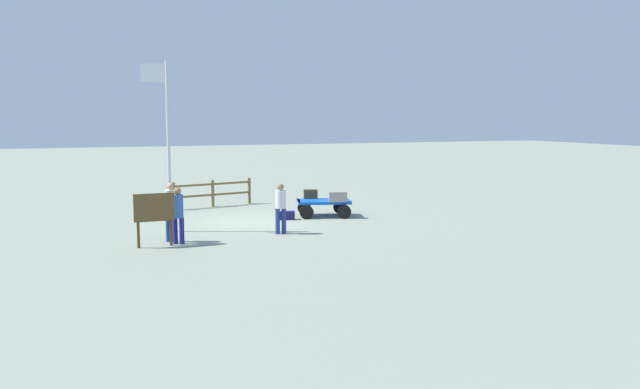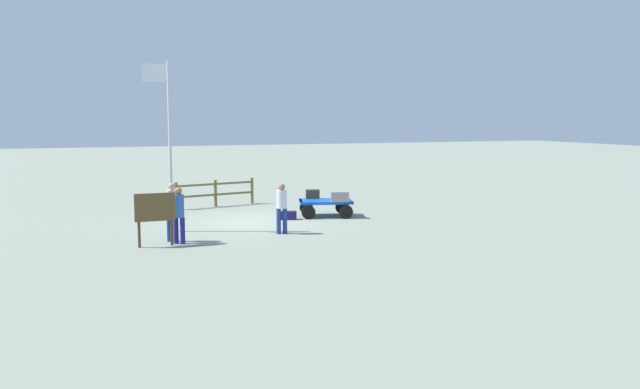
{
  "view_description": "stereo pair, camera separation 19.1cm",
  "coord_description": "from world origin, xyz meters",
  "px_view_note": "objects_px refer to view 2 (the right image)",
  "views": [
    {
      "loc": [
        6.26,
        22.47,
        3.63
      ],
      "look_at": [
        -0.24,
        6.0,
        1.57
      ],
      "focal_mm": 38.03,
      "sensor_mm": 36.0,
      "label": 1
    },
    {
      "loc": [
        6.09,
        22.54,
        3.63
      ],
      "look_at": [
        -0.24,
        6.0,
        1.57
      ],
      "focal_mm": 38.03,
      "sensor_mm": 36.0,
      "label": 2
    }
  ],
  "objects_px": {
    "suitcase_olive": "(288,215)",
    "worker_trailing": "(172,208)",
    "luggage_cart": "(325,204)",
    "flagpole": "(167,134)",
    "worker_supervisor": "(179,212)",
    "signboard": "(155,211)",
    "suitcase_maroon": "(313,194)",
    "worker_lead": "(282,205)",
    "suitcase_tan": "(340,197)"
  },
  "relations": [
    {
      "from": "worker_supervisor",
      "to": "signboard",
      "type": "height_order",
      "value": "worker_supervisor"
    },
    {
      "from": "worker_lead",
      "to": "suitcase_maroon",
      "type": "bearing_deg",
      "value": -123.12
    },
    {
      "from": "suitcase_maroon",
      "to": "suitcase_tan",
      "type": "bearing_deg",
      "value": 113.06
    },
    {
      "from": "suitcase_maroon",
      "to": "worker_trailing",
      "type": "distance_m",
      "value": 6.81
    },
    {
      "from": "worker_trailing",
      "to": "signboard",
      "type": "height_order",
      "value": "worker_trailing"
    },
    {
      "from": "luggage_cart",
      "to": "worker_lead",
      "type": "bearing_deg",
      "value": 48.51
    },
    {
      "from": "suitcase_maroon",
      "to": "worker_lead",
      "type": "relative_size",
      "value": 0.37
    },
    {
      "from": "flagpole",
      "to": "signboard",
      "type": "distance_m",
      "value": 3.23
    },
    {
      "from": "suitcase_tan",
      "to": "worker_supervisor",
      "type": "relative_size",
      "value": 0.43
    },
    {
      "from": "suitcase_maroon",
      "to": "worker_supervisor",
      "type": "relative_size",
      "value": 0.35
    },
    {
      "from": "worker_supervisor",
      "to": "flagpole",
      "type": "relative_size",
      "value": 0.31
    },
    {
      "from": "suitcase_maroon",
      "to": "flagpole",
      "type": "xyz_separation_m",
      "value": [
        5.53,
        1.94,
        2.33
      ]
    },
    {
      "from": "suitcase_olive",
      "to": "worker_supervisor",
      "type": "height_order",
      "value": "worker_supervisor"
    },
    {
      "from": "luggage_cart",
      "to": "suitcase_olive",
      "type": "xyz_separation_m",
      "value": [
        1.49,
        0.23,
        -0.3
      ]
    },
    {
      "from": "worker_trailing",
      "to": "worker_lead",
      "type": "bearing_deg",
      "value": -178.03
    },
    {
      "from": "worker_trailing",
      "to": "flagpole",
      "type": "xyz_separation_m",
      "value": [
        -0.18,
        -1.77,
        2.1
      ]
    },
    {
      "from": "luggage_cart",
      "to": "signboard",
      "type": "height_order",
      "value": "signboard"
    },
    {
      "from": "suitcase_tan",
      "to": "flagpole",
      "type": "relative_size",
      "value": 0.13
    },
    {
      "from": "worker_supervisor",
      "to": "signboard",
      "type": "distance_m",
      "value": 0.71
    },
    {
      "from": "suitcase_maroon",
      "to": "signboard",
      "type": "xyz_separation_m",
      "value": [
        6.26,
        4.28,
        0.24
      ]
    },
    {
      "from": "suitcase_tan",
      "to": "signboard",
      "type": "relative_size",
      "value": 0.46
    },
    {
      "from": "worker_supervisor",
      "to": "signboard",
      "type": "bearing_deg",
      "value": 13.66
    },
    {
      "from": "signboard",
      "to": "suitcase_olive",
      "type": "bearing_deg",
      "value": -146.04
    },
    {
      "from": "suitcase_olive",
      "to": "worker_trailing",
      "type": "distance_m",
      "value": 5.33
    },
    {
      "from": "worker_lead",
      "to": "signboard",
      "type": "xyz_separation_m",
      "value": [
        3.92,
        0.69,
        0.1
      ]
    },
    {
      "from": "luggage_cart",
      "to": "flagpole",
      "type": "xyz_separation_m",
      "value": [
        5.76,
        1.26,
        2.64
      ]
    },
    {
      "from": "suitcase_tan",
      "to": "worker_supervisor",
      "type": "bearing_deg",
      "value": 24.74
    },
    {
      "from": "suitcase_tan",
      "to": "suitcase_maroon",
      "type": "bearing_deg",
      "value": -66.94
    },
    {
      "from": "suitcase_tan",
      "to": "suitcase_olive",
      "type": "bearing_deg",
      "value": -11.98
    },
    {
      "from": "luggage_cart",
      "to": "suitcase_tan",
      "type": "distance_m",
      "value": 0.77
    },
    {
      "from": "signboard",
      "to": "worker_lead",
      "type": "bearing_deg",
      "value": -169.99
    },
    {
      "from": "worker_supervisor",
      "to": "suitcase_tan",
      "type": "bearing_deg",
      "value": -155.26
    },
    {
      "from": "luggage_cart",
      "to": "flagpole",
      "type": "relative_size",
      "value": 0.41
    },
    {
      "from": "flagpole",
      "to": "worker_lead",
      "type": "bearing_deg",
      "value": 152.53
    },
    {
      "from": "suitcase_maroon",
      "to": "suitcase_tan",
      "type": "xyz_separation_m",
      "value": [
        -0.55,
        1.29,
        0.02
      ]
    },
    {
      "from": "suitcase_olive",
      "to": "worker_lead",
      "type": "relative_size",
      "value": 0.41
    },
    {
      "from": "suitcase_olive",
      "to": "luggage_cart",
      "type": "bearing_deg",
      "value": -171.15
    },
    {
      "from": "worker_lead",
      "to": "signboard",
      "type": "height_order",
      "value": "worker_lead"
    },
    {
      "from": "worker_lead",
      "to": "worker_trailing",
      "type": "height_order",
      "value": "worker_trailing"
    },
    {
      "from": "worker_lead",
      "to": "worker_trailing",
      "type": "distance_m",
      "value": 3.37
    },
    {
      "from": "worker_supervisor",
      "to": "luggage_cart",
      "type": "bearing_deg",
      "value": -149.39
    },
    {
      "from": "worker_supervisor",
      "to": "flagpole",
      "type": "distance_m",
      "value": 3.08
    },
    {
      "from": "flagpole",
      "to": "signboard",
      "type": "xyz_separation_m",
      "value": [
        0.73,
        2.35,
        -2.09
      ]
    },
    {
      "from": "worker_lead",
      "to": "worker_trailing",
      "type": "relative_size",
      "value": 0.91
    },
    {
      "from": "worker_trailing",
      "to": "flagpole",
      "type": "relative_size",
      "value": 0.32
    },
    {
      "from": "suitcase_olive",
      "to": "worker_lead",
      "type": "distance_m",
      "value": 2.99
    },
    {
      "from": "signboard",
      "to": "flagpole",
      "type": "bearing_deg",
      "value": -107.31
    },
    {
      "from": "worker_lead",
      "to": "flagpole",
      "type": "xyz_separation_m",
      "value": [
        3.19,
        -1.66,
        2.19
      ]
    },
    {
      "from": "suitcase_maroon",
      "to": "suitcase_tan",
      "type": "height_order",
      "value": "suitcase_tan"
    },
    {
      "from": "suitcase_olive",
      "to": "signboard",
      "type": "height_order",
      "value": "signboard"
    }
  ]
}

